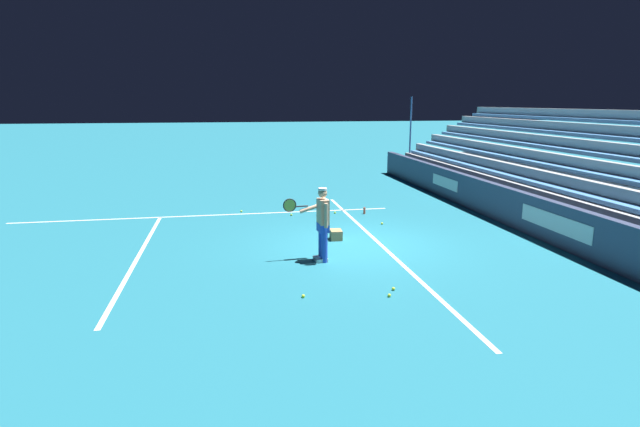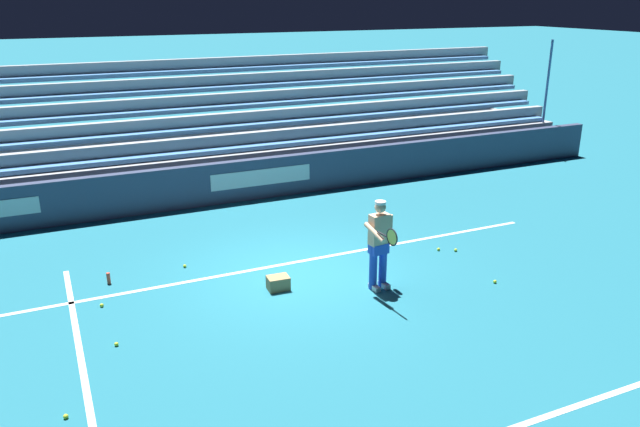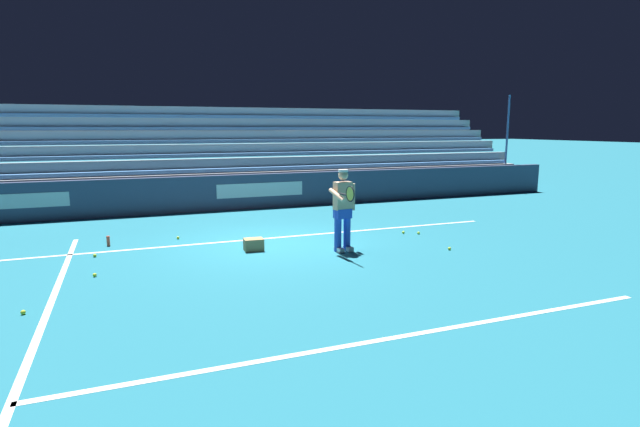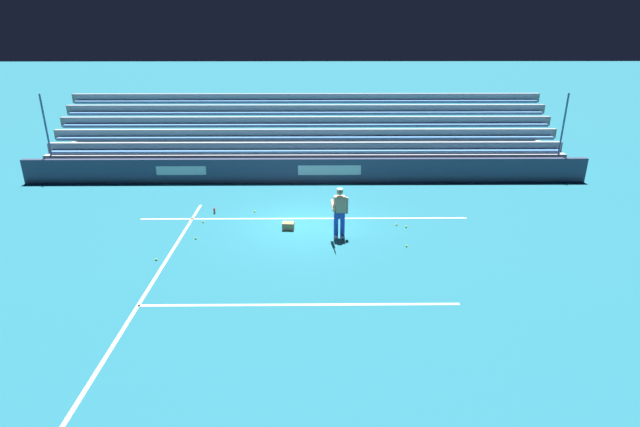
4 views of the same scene
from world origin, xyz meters
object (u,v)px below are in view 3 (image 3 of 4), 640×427
tennis_player (343,209)px  tennis_ball_far_right (178,238)px  ball_box_cardboard (254,245)px  tennis_ball_by_box (419,233)px  tennis_ball_stray_back (95,256)px  water_bottle (108,241)px  tennis_ball_toward_net (23,312)px  tennis_ball_near_player (449,249)px  tennis_ball_on_baseline (403,232)px  tennis_ball_midcourt (95,275)px

tennis_player → tennis_ball_far_right: tennis_player is taller
ball_box_cardboard → tennis_ball_by_box: ball_box_cardboard is taller
tennis_ball_stray_back → water_bottle: bearing=-104.1°
ball_box_cardboard → water_bottle: 3.27m
tennis_ball_stray_back → tennis_ball_toward_net: 3.14m
tennis_ball_far_right → water_bottle: water_bottle is taller
tennis_ball_near_player → water_bottle: 7.40m
tennis_ball_on_baseline → tennis_ball_by_box: bearing=148.9°
ball_box_cardboard → tennis_ball_toward_net: size_ratio=6.06×
tennis_player → tennis_ball_toward_net: bearing=16.6°
ball_box_cardboard → tennis_ball_stray_back: bearing=-11.7°
tennis_player → tennis_ball_toward_net: (5.61, 1.67, -0.86)m
tennis_ball_midcourt → tennis_ball_far_right: same height
tennis_ball_stray_back → tennis_ball_on_baseline: bearing=177.3°
tennis_ball_toward_net → water_bottle: water_bottle is taller
tennis_player → tennis_ball_toward_net: tennis_player is taller
tennis_player → tennis_ball_by_box: 2.69m
ball_box_cardboard → tennis_ball_midcourt: (3.04, 0.82, -0.10)m
tennis_ball_toward_net → water_bottle: 4.10m
tennis_ball_by_box → tennis_ball_toward_net: size_ratio=1.00×
tennis_ball_midcourt → tennis_ball_far_right: size_ratio=1.00×
ball_box_cardboard → tennis_ball_by_box: size_ratio=6.06×
tennis_player → water_bottle: size_ratio=7.80×
ball_box_cardboard → tennis_ball_midcourt: size_ratio=6.06×
tennis_ball_on_baseline → tennis_ball_by_box: (-0.31, 0.19, 0.00)m
tennis_player → water_bottle: bearing=-26.6°
tennis_ball_far_right → tennis_ball_stray_back: (1.73, 1.08, 0.00)m
tennis_ball_far_right → tennis_ball_by_box: same height
tennis_ball_toward_net → tennis_player: bearing=-163.4°
tennis_ball_far_right → water_bottle: size_ratio=0.30×
tennis_ball_by_box → water_bottle: water_bottle is taller
tennis_player → tennis_ball_near_player: bearing=160.4°
tennis_ball_on_baseline → tennis_ball_midcourt: (6.86, 1.13, 0.00)m
tennis_ball_far_right → tennis_ball_stray_back: 2.04m
ball_box_cardboard → tennis_ball_midcourt: bearing=15.1°
tennis_ball_stray_back → tennis_ball_toward_net: bearing=75.6°
ball_box_cardboard → tennis_ball_stray_back: 3.17m
tennis_ball_by_box → tennis_ball_toward_net: (8.02, 2.52, 0.00)m
ball_box_cardboard → water_bottle: bearing=-28.9°
tennis_ball_far_right → tennis_ball_toward_net: same height
tennis_ball_near_player → tennis_ball_far_right: 6.15m
ball_box_cardboard → tennis_ball_far_right: bearing=-51.4°
tennis_ball_near_player → tennis_ball_stray_back: size_ratio=1.00×
tennis_ball_midcourt → tennis_ball_near_player: bearing=174.5°
tennis_ball_near_player → tennis_ball_toward_net: size_ratio=1.00×
tennis_ball_stray_back → tennis_ball_toward_net: (0.78, 3.04, 0.00)m
tennis_ball_far_right → tennis_ball_by_box: (-5.51, 1.59, 0.00)m
tennis_ball_toward_net → tennis_ball_on_baseline: bearing=-160.6°
tennis_ball_far_right → tennis_ball_stray_back: size_ratio=1.00×
ball_box_cardboard → tennis_ball_on_baseline: 3.84m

